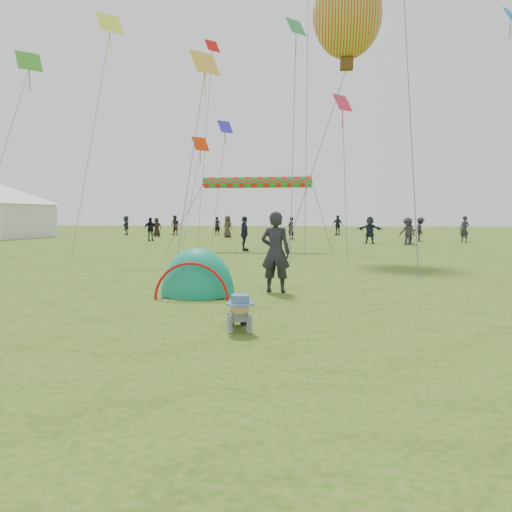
# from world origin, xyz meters

# --- Properties ---
(ground) EXTENTS (140.00, 140.00, 0.00)m
(ground) POSITION_xyz_m (0.00, 0.00, 0.00)
(ground) COLOR #28560D
(crawling_toddler) EXTENTS (0.75, 0.94, 0.64)m
(crawling_toddler) POSITION_xyz_m (0.69, -0.05, 0.32)
(crawling_toddler) COLOR black
(crawling_toddler) RESTS_ON ground
(popup_tent) EXTENTS (1.73, 1.43, 2.22)m
(popup_tent) POSITION_xyz_m (-0.76, 3.28, 0.00)
(popup_tent) COLOR #147A80
(popup_tent) RESTS_ON ground
(standing_adult) EXTENTS (0.77, 0.57, 1.95)m
(standing_adult) POSITION_xyz_m (0.99, 3.94, 0.97)
(standing_adult) COLOR #22212A
(standing_adult) RESTS_ON ground
(crowd_person_0) EXTENTS (0.70, 0.69, 1.63)m
(crowd_person_0) POSITION_xyz_m (-6.53, 36.04, 0.81)
(crowd_person_0) COLOR black
(crowd_person_0) RESTS_ON ground
(crowd_person_2) EXTENTS (1.03, 0.84, 1.64)m
(crowd_person_2) POSITION_xyz_m (-9.42, 26.07, 0.82)
(crowd_person_2) COLOR black
(crowd_person_2) RESTS_ON ground
(crowd_person_3) EXTENTS (0.69, 1.11, 1.65)m
(crowd_person_3) POSITION_xyz_m (9.23, 27.11, 0.82)
(crowd_person_3) COLOR #222228
(crowd_person_3) RESTS_ON ground
(crowd_person_4) EXTENTS (0.89, 0.72, 1.58)m
(crowd_person_4) POSITION_xyz_m (-10.81, 31.92, 0.79)
(crowd_person_4) COLOR black
(crowd_person_4) RESTS_ON ground
(crowd_person_5) EXTENTS (1.00, 1.67, 1.71)m
(crowd_person_5) POSITION_xyz_m (-14.83, 35.60, 0.86)
(crowd_person_5) COLOR #27313C
(crowd_person_5) RESTS_ON ground
(crowd_person_6) EXTENTS (0.73, 0.76, 1.75)m
(crowd_person_6) POSITION_xyz_m (11.89, 26.34, 0.87)
(crowd_person_6) COLOR #292830
(crowd_person_6) RESTS_ON ground
(crowd_person_7) EXTENTS (1.04, 0.93, 1.76)m
(crowd_person_7) POSITION_xyz_m (-10.13, 35.05, 0.88)
(crowd_person_7) COLOR #442E2B
(crowd_person_7) RESTS_ON ground
(crowd_person_8) EXTENTS (0.60, 1.09, 1.76)m
(crowd_person_8) POSITION_xyz_m (-1.56, 17.31, 0.88)
(crowd_person_8) COLOR #1C2336
(crowd_person_8) RESTS_ON ground
(crowd_person_9) EXTENTS (1.20, 1.20, 1.67)m
(crowd_person_9) POSITION_xyz_m (7.63, 23.15, 0.83)
(crowd_person_9) COLOR #2D2D37
(crowd_person_9) RESTS_ON ground
(crowd_person_10) EXTENTS (1.02, 0.94, 1.75)m
(crowd_person_10) POSITION_xyz_m (-4.84, 31.51, 0.87)
(crowd_person_10) COLOR #3D2F26
(crowd_person_10) RESTS_ON ground
(crowd_person_11) EXTENTS (1.64, 0.68, 1.72)m
(crowd_person_11) POSITION_xyz_m (5.55, 24.54, 0.86)
(crowd_person_11) COLOR #222936
(crowd_person_11) RESTS_ON ground
(crowd_person_12) EXTENTS (0.66, 0.72, 1.65)m
(crowd_person_12) POSITION_xyz_m (0.32, 29.17, 0.82)
(crowd_person_12) COLOR black
(crowd_person_12) RESTS_ON ground
(crowd_person_13) EXTENTS (0.81, 0.65, 1.59)m
(crowd_person_13) POSITION_xyz_m (8.02, 24.32, 0.79)
(crowd_person_13) COLOR #362C21
(crowd_person_13) RESTS_ON ground
(crowd_person_14) EXTENTS (1.12, 0.93, 1.79)m
(crowd_person_14) POSITION_xyz_m (4.13, 36.92, 0.89)
(crowd_person_14) COLOR #1E282E
(crowd_person_14) RESTS_ON ground
(balloon_kite) EXTENTS (2.90, 2.90, 4.06)m
(balloon_kite) POSITION_xyz_m (3.26, 14.14, 10.04)
(balloon_kite) COLOR #ACDB26
(rainbow_tube_kite) EXTENTS (5.52, 0.64, 0.64)m
(rainbow_tube_kite) POSITION_xyz_m (-0.92, 17.47, 3.52)
(rainbow_tube_kite) COLOR red
(diamond_kite_0) EXTENTS (1.04, 1.04, 0.85)m
(diamond_kite_0) POSITION_xyz_m (-4.91, 26.13, 13.16)
(diamond_kite_0) COLOR red
(diamond_kite_2) EXTENTS (1.35, 1.35, 1.10)m
(diamond_kite_2) POSITION_xyz_m (-8.84, 18.28, 11.92)
(diamond_kite_2) COLOR #EAF932
(diamond_kite_3) EXTENTS (1.00, 1.00, 0.81)m
(diamond_kite_3) POSITION_xyz_m (1.04, 16.03, 10.54)
(diamond_kite_3) COLOR green
(diamond_kite_4) EXTENTS (1.17, 1.17, 0.95)m
(diamond_kite_4) POSITION_xyz_m (13.53, 24.40, 13.71)
(diamond_kite_4) COLOR #1582C9
(diamond_kite_6) EXTENTS (1.08, 1.08, 0.88)m
(diamond_kite_6) POSITION_xyz_m (3.35, 18.15, 7.49)
(diamond_kite_6) COLOR #E92747
(diamond_kite_7) EXTENTS (1.19, 1.19, 0.97)m
(diamond_kite_7) POSITION_xyz_m (-5.76, 26.05, 6.66)
(diamond_kite_7) COLOR #FD3100
(diamond_kite_8) EXTENTS (1.26, 1.26, 1.03)m
(diamond_kite_8) POSITION_xyz_m (-2.68, 13.23, 8.21)
(diamond_kite_8) COLOR gold
(diamond_kite_9) EXTENTS (1.26, 1.26, 1.03)m
(diamond_kite_9) POSITION_xyz_m (-12.39, 16.48, 9.55)
(diamond_kite_9) COLOR #3A9720
(diamond_kite_10) EXTENTS (1.09, 1.09, 0.89)m
(diamond_kite_10) POSITION_xyz_m (-4.18, 26.80, 7.91)
(diamond_kite_10) COLOR #2D2BC9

